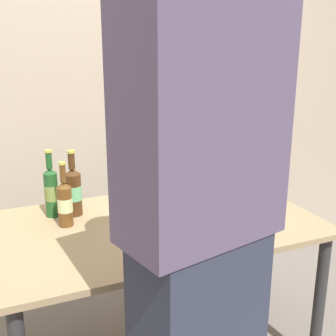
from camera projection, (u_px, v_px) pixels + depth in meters
name	position (u px, v px, depth m)	size (l,w,h in m)	color
desk	(157.00, 238.00, 2.04)	(1.44, 0.87, 0.72)	#9E8460
laptop	(238.00, 188.00, 2.31)	(0.38, 0.41, 0.23)	black
beer_bottle_dark	(65.00, 203.00, 1.95)	(0.07, 0.07, 0.30)	brown
beer_bottle_brown	(73.00, 191.00, 2.06)	(0.08, 0.08, 0.32)	#472B14
beer_bottle_amber	(51.00, 191.00, 2.05)	(0.06, 0.06, 0.32)	#1E5123
person_figure	(200.00, 243.00, 1.27)	(0.50, 0.36, 1.89)	#2D3347
coffee_mug	(239.00, 225.00, 1.88)	(0.11, 0.08, 0.08)	#BF4C33
back_wall	(99.00, 76.00, 2.66)	(6.00, 0.10, 2.60)	tan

